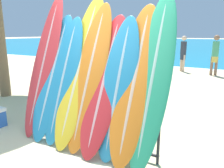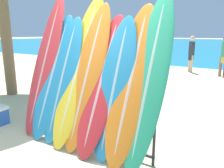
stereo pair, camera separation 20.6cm
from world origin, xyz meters
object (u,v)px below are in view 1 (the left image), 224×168
(surfboard_slot_4, at_px, (90,74))
(surfboard_slot_8, at_px, (153,78))
(person_mid_beach, at_px, (215,54))
(person_far_left, at_px, (183,52))
(surfboard_slot_7, at_px, (135,82))
(surfboard_rack, at_px, (88,118))
(surfboard_slot_0, at_px, (44,63))
(surfboard_slot_2, at_px, (64,79))
(surfboard_slot_1, at_px, (53,76))
(surfboard_slot_6, at_px, (118,87))
(surfboard_slot_3, at_px, (80,68))
(surfboard_slot_5, at_px, (104,83))

(surfboard_slot_4, relative_size, surfboard_slot_8, 0.96)
(person_mid_beach, relative_size, person_far_left, 1.03)
(surfboard_slot_4, xyz_separation_m, surfboard_slot_7, (0.78, -0.01, -0.03))
(surfboard_rack, distance_m, surfboard_slot_0, 1.31)
(surfboard_slot_0, distance_m, surfboard_slot_2, 0.57)
(person_mid_beach, bearing_deg, surfboard_slot_2, -114.77)
(surfboard_slot_1, relative_size, surfboard_slot_7, 0.95)
(surfboard_slot_0, relative_size, surfboard_slot_7, 1.12)
(person_far_left, bearing_deg, surfboard_slot_4, 132.21)
(surfboard_slot_0, relative_size, surfboard_slot_6, 1.22)
(surfboard_slot_4, distance_m, person_mid_beach, 7.52)
(surfboard_slot_8, distance_m, person_far_left, 7.86)
(person_mid_beach, bearing_deg, surfboard_slot_4, -111.21)
(surfboard_slot_2, bearing_deg, surfboard_slot_8, 3.06)
(surfboard_slot_4, bearing_deg, surfboard_slot_0, 178.27)
(surfboard_slot_0, height_order, surfboard_slot_1, surfboard_slot_0)
(surfboard_slot_6, relative_size, surfboard_slot_7, 0.92)
(surfboard_slot_3, height_order, surfboard_slot_6, surfboard_slot_3)
(surfboard_slot_5, distance_m, person_far_left, 7.84)
(surfboard_rack, bearing_deg, surfboard_slot_1, 173.95)
(surfboard_slot_7, bearing_deg, person_far_left, 96.73)
(surfboard_rack, relative_size, surfboard_slot_0, 0.96)
(person_far_left, bearing_deg, surfboard_slot_6, 136.11)
(surfboard_slot_0, xyz_separation_m, surfboard_slot_1, (0.26, -0.06, -0.19))
(surfboard_rack, relative_size, surfboard_slot_6, 1.16)
(surfboard_rack, distance_m, surfboard_slot_7, 1.01)
(surfboard_slot_2, relative_size, surfboard_slot_5, 0.99)
(surfboard_slot_2, xyz_separation_m, surfboard_slot_4, (0.49, 0.06, 0.11))
(surfboard_slot_5, height_order, surfboard_slot_8, surfboard_slot_8)
(surfboard_slot_5, bearing_deg, surfboard_slot_3, 170.82)
(surfboard_rack, distance_m, surfboard_slot_1, 0.99)
(surfboard_slot_1, xyz_separation_m, surfboard_slot_4, (0.76, 0.03, 0.09))
(surfboard_slot_8, bearing_deg, surfboard_slot_5, -175.64)
(surfboard_slot_5, bearing_deg, surfboard_slot_1, -179.95)
(surfboard_slot_1, distance_m, surfboard_slot_2, 0.27)
(surfboard_slot_6, bearing_deg, surfboard_rack, -174.29)
(surfboard_rack, bearing_deg, surfboard_slot_8, 7.89)
(surfboard_slot_5, relative_size, person_far_left, 1.26)
(person_mid_beach, xyz_separation_m, person_far_left, (-1.39, 0.38, -0.03))
(surfboard_slot_7, bearing_deg, surfboard_slot_8, 8.16)
(surfboard_rack, height_order, person_mid_beach, person_mid_beach)
(surfboard_slot_2, xyz_separation_m, surfboard_slot_5, (0.78, 0.02, 0.01))
(surfboard_slot_6, bearing_deg, surfboard_slot_1, 178.66)
(surfboard_slot_0, relative_size, surfboard_slot_8, 1.05)
(surfboard_slot_0, relative_size, surfboard_slot_5, 1.19)
(surfboard_slot_4, height_order, surfboard_slot_6, surfboard_slot_4)
(surfboard_slot_3, bearing_deg, surfboard_rack, -34.19)
(surfboard_slot_1, distance_m, surfboard_slot_7, 1.54)
(surfboard_rack, height_order, surfboard_slot_4, surfboard_slot_4)
(surfboard_slot_8, bearing_deg, person_mid_beach, 88.29)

